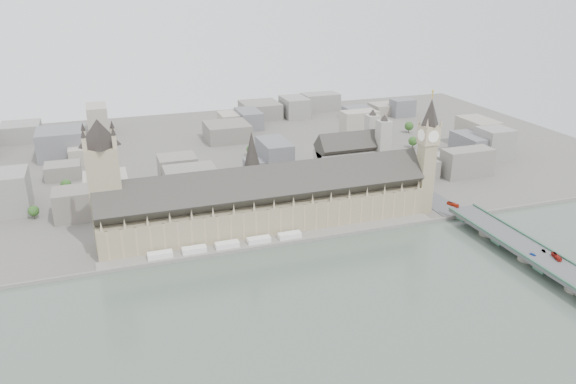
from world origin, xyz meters
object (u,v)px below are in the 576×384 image
object	(u,v)px
palace_of_westminster	(267,202)
car_blue	(533,254)
westminster_bridge	(520,250)
car_silver	(544,251)
red_bus_north	(453,204)
victoria_tower	(104,179)
westminster_abbey	(352,159)
red_bus_south	(556,257)
elizabeth_tower	(427,148)

from	to	relation	value
palace_of_westminster	car_blue	size ratio (longest dim) A/B	62.31
westminster_bridge	car_silver	bearing A→B (deg)	-68.59
red_bus_north	car_blue	distance (m)	94.58
victoria_tower	car_blue	xyz separation A→B (m)	(279.09, -131.38, -44.23)
westminster_abbey	red_bus_north	size ratio (longest dim) A/B	6.27
car_blue	car_silver	bearing A→B (deg)	-8.31
red_bus_south	elizabeth_tower	bearing A→B (deg)	119.91
westminster_abbey	car_blue	xyz separation A→B (m)	(46.16, -200.38, -14.11)
red_bus_north	car_blue	bearing A→B (deg)	-111.62
westminster_abbey	red_bus_south	distance (m)	218.00
palace_of_westminster	car_blue	xyz separation A→B (m)	(157.09, -125.08, -11.73)
victoria_tower	red_bus_north	xyz separation A→B (m)	(277.89, -36.81, -43.45)
palace_of_westminster	victoria_tower	world-z (taller)	victoria_tower
elizabeth_tower	victoria_tower	world-z (taller)	elizabeth_tower
victoria_tower	car_silver	distance (m)	320.93
westminster_abbey	car_blue	size ratio (longest dim) A/B	15.99
red_bus_north	elizabeth_tower	bearing A→B (deg)	111.23
elizabeth_tower	car_silver	distance (m)	124.81
victoria_tower	westminster_bridge	xyz separation A→B (m)	(284.00, -113.50, -50.08)
elizabeth_tower	red_bus_north	distance (m)	53.10
westminster_bridge	red_bus_north	bearing A→B (deg)	94.55
car_blue	elizabeth_tower	bearing A→B (deg)	81.74
palace_of_westminster	red_bus_north	bearing A→B (deg)	-11.07
victoria_tower	westminster_abbey	distance (m)	244.79
elizabeth_tower	westminster_bridge	size ratio (longest dim) A/B	0.33
elizabeth_tower	westminster_bridge	xyz separation A→B (m)	(24.00, -95.50, -52.96)
palace_of_westminster	red_bus_north	distance (m)	159.23
westminster_abbey	palace_of_westminster	bearing A→B (deg)	-145.83
red_bus_north	red_bus_south	size ratio (longest dim) A/B	1.02
westminster_abbey	car_silver	size ratio (longest dim) A/B	17.40
westminster_bridge	car_blue	world-z (taller)	car_blue
victoria_tower	palace_of_westminster	bearing A→B (deg)	-2.96
victoria_tower	red_bus_south	size ratio (longest dim) A/B	9.40
red_bus_north	car_silver	world-z (taller)	red_bus_north
victoria_tower	car_silver	world-z (taller)	victoria_tower
victoria_tower	red_bus_south	bearing A→B (deg)	-25.82
red_bus_north	car_blue	world-z (taller)	red_bus_north
elizabeth_tower	car_blue	distance (m)	124.25
red_bus_north	red_bus_south	xyz separation A→B (m)	(12.98, -103.93, -0.03)
palace_of_westminster	victoria_tower	size ratio (longest dim) A/B	2.65
palace_of_westminster	red_bus_south	size ratio (longest dim) A/B	24.91
elizabeth_tower	red_bus_south	size ratio (longest dim) A/B	10.11
car_silver	elizabeth_tower	bearing A→B (deg)	120.66
westminster_bridge	red_bus_south	xyz separation A→B (m)	(6.88, -27.23, 6.61)
westminster_bridge	car_blue	size ratio (longest dim) A/B	76.41
westminster_abbey	car_silver	world-z (taller)	westminster_abbey
palace_of_westminster	car_blue	bearing A→B (deg)	-38.53
red_bus_north	victoria_tower	bearing A→B (deg)	150.11
elizabeth_tower	car_blue	bearing A→B (deg)	-80.44
car_blue	car_silver	size ratio (longest dim) A/B	1.09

